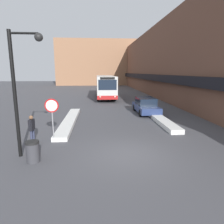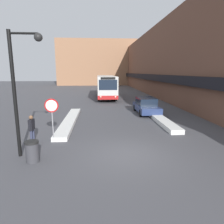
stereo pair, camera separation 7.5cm
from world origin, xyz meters
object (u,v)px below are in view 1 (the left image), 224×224
Objects in this scene: parked_car_front at (146,106)px; stop_sign at (52,111)px; trash_bin at (33,152)px; city_bus at (105,86)px; pedestrian at (32,127)px; street_lamp at (21,80)px.

parked_car_front is 1.83× the size of stop_sign.
stop_sign is 2.59× the size of trash_bin.
parked_car_front is (3.29, -12.08, -1.07)m from city_bus.
city_bus is at bearing 78.94° from stop_sign.
city_bus is at bearing 79.27° from trash_bin.
stop_sign is 1.38m from pedestrian.
trash_bin is (-4.19, -22.09, -1.33)m from city_bus.
city_bus is 4.82× the size of stop_sign.
stop_sign reaches higher than trash_bin.
parked_car_front is at bearing -40.36° from pedestrian.
street_lamp is at bearing -114.65° from stop_sign.
city_bus reaches higher than stop_sign.
street_lamp is at bearing -102.30° from city_bus.
stop_sign is 2.87m from trash_bin.
city_bus reaches higher than pedestrian.
pedestrian is (-0.23, 1.64, -2.58)m from street_lamp.
parked_car_front reaches higher than trash_bin.
trash_bin is (-0.36, -2.52, -1.31)m from stop_sign.
city_bus is 2.63× the size of parked_car_front.
pedestrian is (-8.19, -7.69, 0.22)m from parked_car_front.
pedestrian is at bearing 98.09° from street_lamp.
street_lamp reaches higher than city_bus.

